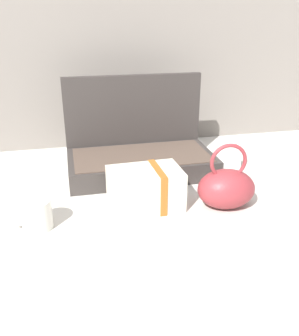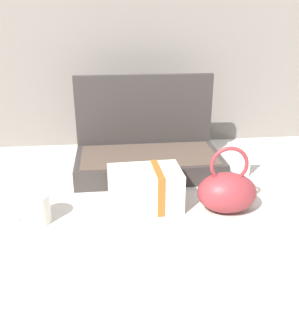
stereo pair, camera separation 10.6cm
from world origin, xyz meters
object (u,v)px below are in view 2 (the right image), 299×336
(open_suitcase, at_px, (147,150))
(info_card_left, at_px, (238,160))
(teal_pouch_handbag, at_px, (227,191))
(cream_toiletry_bag, at_px, (146,188))
(coffee_mug, at_px, (35,208))

(open_suitcase, relative_size, info_card_left, 4.00)
(teal_pouch_handbag, distance_m, cream_toiletry_bag, 0.23)
(open_suitcase, relative_size, teal_pouch_handbag, 2.57)
(coffee_mug, height_order, info_card_left, info_card_left)
(coffee_mug, xyz_separation_m, info_card_left, (0.64, 0.23, 0.02))
(cream_toiletry_bag, relative_size, info_card_left, 1.68)
(info_card_left, bearing_deg, teal_pouch_handbag, -110.76)
(cream_toiletry_bag, distance_m, info_card_left, 0.38)
(teal_pouch_handbag, xyz_separation_m, coffee_mug, (-0.53, 0.00, -0.02))
(coffee_mug, bearing_deg, info_card_left, 19.43)
(teal_pouch_handbag, relative_size, cream_toiletry_bag, 0.92)
(teal_pouch_handbag, distance_m, coffee_mug, 0.53)
(cream_toiletry_bag, height_order, info_card_left, info_card_left)
(teal_pouch_handbag, height_order, info_card_left, teal_pouch_handbag)
(teal_pouch_handbag, bearing_deg, coffee_mug, 179.97)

